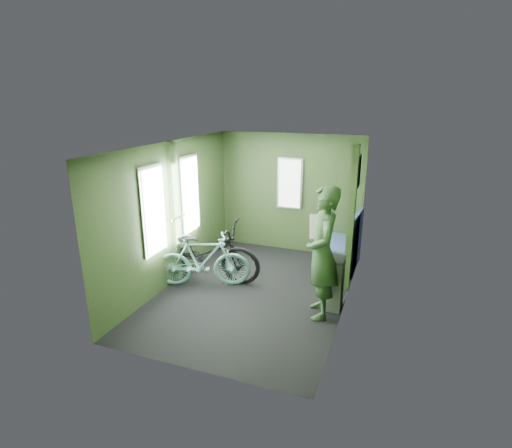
{
  "coord_description": "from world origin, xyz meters",
  "views": [
    {
      "loc": [
        2.0,
        -5.31,
        2.96
      ],
      "look_at": [
        0.0,
        0.1,
        1.1
      ],
      "focal_mm": 28.0,
      "sensor_mm": 36.0,
      "label": 1
    }
  ],
  "objects_px": {
    "passenger": "(322,253)",
    "bench_seat": "(342,252)",
    "bicycle_mint": "(204,286)",
    "waste_box": "(335,283)",
    "bicycle_black": "(204,279)"
  },
  "relations": [
    {
      "from": "waste_box",
      "to": "bicycle_black",
      "type": "bearing_deg",
      "value": 175.37
    },
    {
      "from": "passenger",
      "to": "bench_seat",
      "type": "height_order",
      "value": "passenger"
    },
    {
      "from": "bicycle_black",
      "to": "bench_seat",
      "type": "distance_m",
      "value": 2.49
    },
    {
      "from": "passenger",
      "to": "bicycle_mint",
      "type": "bearing_deg",
      "value": -114.2
    },
    {
      "from": "passenger",
      "to": "bicycle_black",
      "type": "bearing_deg",
      "value": -120.34
    },
    {
      "from": "waste_box",
      "to": "bench_seat",
      "type": "xyz_separation_m",
      "value": [
        -0.11,
        1.49,
        -0.09
      ]
    },
    {
      "from": "waste_box",
      "to": "passenger",
      "type": "bearing_deg",
      "value": -120.97
    },
    {
      "from": "bicycle_black",
      "to": "waste_box",
      "type": "relative_size",
      "value": 2.5
    },
    {
      "from": "bicycle_mint",
      "to": "bench_seat",
      "type": "distance_m",
      "value": 2.54
    },
    {
      "from": "bicycle_black",
      "to": "passenger",
      "type": "relative_size",
      "value": 1.05
    },
    {
      "from": "passenger",
      "to": "bench_seat",
      "type": "xyz_separation_m",
      "value": [
        0.04,
        1.75,
        -0.63
      ]
    },
    {
      "from": "bicycle_mint",
      "to": "passenger",
      "type": "distance_m",
      "value": 2.16
    },
    {
      "from": "bicycle_black",
      "to": "bicycle_mint",
      "type": "bearing_deg",
      "value": -159.99
    },
    {
      "from": "bicycle_mint",
      "to": "waste_box",
      "type": "height_order",
      "value": "waste_box"
    },
    {
      "from": "bicycle_black",
      "to": "bicycle_mint",
      "type": "xyz_separation_m",
      "value": [
        0.11,
        -0.24,
        0.0
      ]
    }
  ]
}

